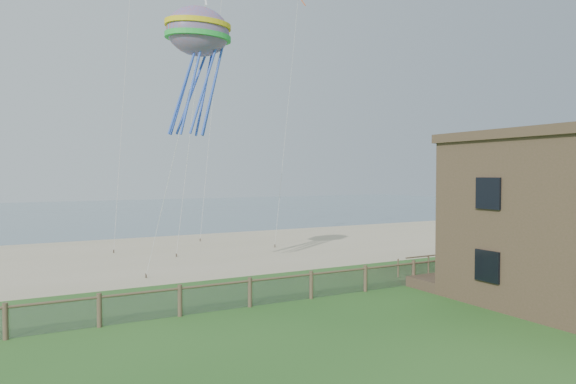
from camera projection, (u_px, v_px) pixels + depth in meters
name	position (u px, v px, depth m)	size (l,w,h in m)	color
ground	(400.00, 336.00, 17.69)	(160.00, 160.00, 0.00)	#21501B
sand_beach	(197.00, 251.00, 37.05)	(72.00, 20.00, 0.02)	tan
ocean	(103.00, 212.00, 75.76)	(160.00, 68.00, 0.02)	slate
chainlink_fence	(311.00, 287.00, 22.95)	(36.20, 0.20, 1.25)	#493729
motel_deck	(523.00, 271.00, 28.24)	(15.00, 2.00, 0.50)	brown
picnic_table	(506.00, 288.00, 23.26)	(1.98, 1.50, 0.84)	brown
octopus_kite	(199.00, 68.00, 25.44)	(3.36, 2.37, 6.91)	red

